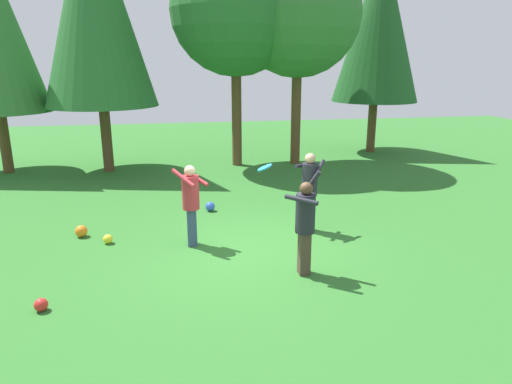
{
  "coord_description": "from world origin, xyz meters",
  "views": [
    {
      "loc": [
        -1.36,
        -8.36,
        3.64
      ],
      "look_at": [
        0.23,
        0.55,
        1.05
      ],
      "focal_mm": 32.37,
      "sensor_mm": 36.0,
      "label": 1
    }
  ],
  "objects_px": {
    "person_thrower": "(305,220)",
    "ball_yellow": "(108,239)",
    "tree_left": "(94,3)",
    "tree_center": "(235,10)",
    "ball_blue": "(210,207)",
    "ball_red": "(41,305)",
    "tree_far_right": "(379,23)",
    "person_catcher": "(191,199)",
    "person_bystander": "(309,185)",
    "tree_right": "(298,13)",
    "ball_orange": "(81,231)",
    "frisbee": "(265,168)"
  },
  "relations": [
    {
      "from": "frisbee",
      "to": "ball_yellow",
      "type": "bearing_deg",
      "value": 152.12
    },
    {
      "from": "ball_yellow",
      "to": "person_bystander",
      "type": "bearing_deg",
      "value": 0.13
    },
    {
      "from": "frisbee",
      "to": "ball_yellow",
      "type": "height_order",
      "value": "frisbee"
    },
    {
      "from": "frisbee",
      "to": "person_catcher",
      "type": "bearing_deg",
      "value": 136.63
    },
    {
      "from": "person_catcher",
      "to": "ball_red",
      "type": "distance_m",
      "value": 3.35
    },
    {
      "from": "ball_blue",
      "to": "tree_right",
      "type": "distance_m",
      "value": 7.95
    },
    {
      "from": "ball_blue",
      "to": "person_catcher",
      "type": "bearing_deg",
      "value": -103.97
    },
    {
      "from": "ball_yellow",
      "to": "tree_left",
      "type": "bearing_deg",
      "value": 96.71
    },
    {
      "from": "person_thrower",
      "to": "ball_blue",
      "type": "distance_m",
      "value": 4.14
    },
    {
      "from": "person_thrower",
      "to": "ball_yellow",
      "type": "bearing_deg",
      "value": 8.01
    },
    {
      "from": "person_bystander",
      "to": "person_catcher",
      "type": "bearing_deg",
      "value": -41.89
    },
    {
      "from": "ball_blue",
      "to": "tree_far_right",
      "type": "distance_m",
      "value": 10.97
    },
    {
      "from": "person_catcher",
      "to": "ball_red",
      "type": "xyz_separation_m",
      "value": [
        -2.36,
        -2.2,
        -0.89
      ]
    },
    {
      "from": "tree_far_right",
      "to": "tree_center",
      "type": "bearing_deg",
      "value": -165.33
    },
    {
      "from": "person_catcher",
      "to": "person_bystander",
      "type": "relative_size",
      "value": 0.95
    },
    {
      "from": "ball_red",
      "to": "tree_left",
      "type": "distance_m",
      "value": 10.74
    },
    {
      "from": "ball_red",
      "to": "tree_left",
      "type": "xyz_separation_m",
      "value": [
        -0.15,
        9.36,
        5.25
      ]
    },
    {
      "from": "person_catcher",
      "to": "person_thrower",
      "type": "bearing_deg",
      "value": 1.74
    },
    {
      "from": "person_bystander",
      "to": "tree_far_right",
      "type": "xyz_separation_m",
      "value": [
        5.14,
        8.46,
        3.99
      ]
    },
    {
      "from": "person_bystander",
      "to": "ball_red",
      "type": "distance_m",
      "value": 5.64
    },
    {
      "from": "ball_red",
      "to": "person_catcher",
      "type": "bearing_deg",
      "value": 43.03
    },
    {
      "from": "ball_blue",
      "to": "ball_yellow",
      "type": "xyz_separation_m",
      "value": [
        -2.25,
        -1.77,
        -0.02
      ]
    },
    {
      "from": "ball_yellow",
      "to": "ball_red",
      "type": "bearing_deg",
      "value": -104.07
    },
    {
      "from": "frisbee",
      "to": "tree_left",
      "type": "height_order",
      "value": "tree_left"
    },
    {
      "from": "person_catcher",
      "to": "tree_far_right",
      "type": "distance_m",
      "value": 12.41
    },
    {
      "from": "ball_orange",
      "to": "tree_right",
      "type": "xyz_separation_m",
      "value": [
        6.37,
        6.32,
        5.03
      ]
    },
    {
      "from": "person_thrower",
      "to": "person_bystander",
      "type": "bearing_deg",
      "value": -70.59
    },
    {
      "from": "person_catcher",
      "to": "tree_left",
      "type": "xyz_separation_m",
      "value": [
        -2.51,
        7.16,
        4.36
      ]
    },
    {
      "from": "ball_red",
      "to": "tree_far_right",
      "type": "distance_m",
      "value": 15.74
    },
    {
      "from": "person_thrower",
      "to": "person_catcher",
      "type": "bearing_deg",
      "value": -3.88
    },
    {
      "from": "person_thrower",
      "to": "frisbee",
      "type": "relative_size",
      "value": 5.6
    },
    {
      "from": "tree_center",
      "to": "tree_left",
      "type": "xyz_separation_m",
      "value": [
        -4.45,
        -0.18,
        0.11
      ]
    },
    {
      "from": "tree_right",
      "to": "tree_left",
      "type": "xyz_separation_m",
      "value": [
        -6.56,
        -0.04,
        0.19
      ]
    },
    {
      "from": "person_bystander",
      "to": "tree_left",
      "type": "relative_size",
      "value": 0.2
    },
    {
      "from": "frisbee",
      "to": "tree_far_right",
      "type": "relative_size",
      "value": 0.04
    },
    {
      "from": "person_bystander",
      "to": "tree_far_right",
      "type": "height_order",
      "value": "tree_far_right"
    },
    {
      "from": "tree_right",
      "to": "tree_left",
      "type": "height_order",
      "value": "tree_left"
    },
    {
      "from": "person_thrower",
      "to": "tree_center",
      "type": "relative_size",
      "value": 0.25
    },
    {
      "from": "person_thrower",
      "to": "frisbee",
      "type": "distance_m",
      "value": 1.15
    },
    {
      "from": "tree_left",
      "to": "tree_center",
      "type": "bearing_deg",
      "value": 2.3
    },
    {
      "from": "ball_yellow",
      "to": "ball_red",
      "type": "distance_m",
      "value": 2.67
    },
    {
      "from": "ball_orange",
      "to": "person_thrower",
      "type": "bearing_deg",
      "value": -31.2
    },
    {
      "from": "ball_yellow",
      "to": "tree_left",
      "type": "xyz_separation_m",
      "value": [
        -0.8,
        6.78,
        5.25
      ]
    },
    {
      "from": "frisbee",
      "to": "tree_left",
      "type": "distance_m",
      "value": 9.81
    },
    {
      "from": "ball_red",
      "to": "person_bystander",
      "type": "bearing_deg",
      "value": 27.8
    },
    {
      "from": "person_thrower",
      "to": "person_bystander",
      "type": "height_order",
      "value": "person_thrower"
    },
    {
      "from": "ball_blue",
      "to": "tree_center",
      "type": "bearing_deg",
      "value": 74.9
    },
    {
      "from": "ball_yellow",
      "to": "ball_orange",
      "type": "bearing_deg",
      "value": 141.0
    },
    {
      "from": "frisbee",
      "to": "tree_right",
      "type": "bearing_deg",
      "value": 71.61
    },
    {
      "from": "frisbee",
      "to": "ball_blue",
      "type": "bearing_deg",
      "value": 102.25
    }
  ]
}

